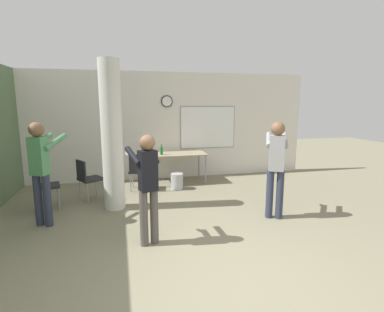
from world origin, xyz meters
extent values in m
plane|color=gray|center=(0.00, 0.00, 0.00)|extent=(24.00, 24.00, 0.00)
cube|color=silver|center=(0.00, 5.06, 1.40)|extent=(8.00, 0.12, 2.80)
cylinder|color=black|center=(0.11, 4.99, 2.05)|extent=(0.30, 0.03, 0.30)
cylinder|color=white|center=(0.11, 4.97, 2.05)|extent=(0.26, 0.01, 0.25)
cube|color=#99999E|center=(1.23, 5.00, 1.35)|extent=(1.55, 0.01, 1.16)
cube|color=white|center=(1.23, 4.99, 1.35)|extent=(1.49, 0.02, 1.10)
cylinder|color=silver|center=(-1.26, 2.89, 1.40)|extent=(0.39, 0.39, 2.80)
cube|color=tan|center=(0.23, 4.48, 0.74)|extent=(1.52, 0.77, 0.03)
cylinder|color=gray|center=(-0.47, 4.16, 0.36)|extent=(0.04, 0.04, 0.73)
cylinder|color=gray|center=(0.93, 4.16, 0.36)|extent=(0.04, 0.04, 0.73)
cylinder|color=gray|center=(-0.47, 4.80, 0.36)|extent=(0.04, 0.04, 0.73)
cylinder|color=gray|center=(0.93, 4.80, 0.36)|extent=(0.04, 0.04, 0.73)
cylinder|color=#1E6B2D|center=(-0.14, 4.37, 0.84)|extent=(0.07, 0.07, 0.18)
cylinder|color=#1E6B2D|center=(-0.14, 4.37, 0.97)|extent=(0.03, 0.03, 0.08)
cylinder|color=#B2B2B7|center=(0.15, 3.87, 0.19)|extent=(0.29, 0.29, 0.37)
cube|color=#232328|center=(-0.71, 4.03, 0.45)|extent=(0.51, 0.51, 0.04)
cube|color=#232328|center=(-0.75, 3.83, 0.67)|extent=(0.40, 0.10, 0.40)
cylinder|color=#99999E|center=(-0.51, 4.18, 0.21)|extent=(0.02, 0.02, 0.43)
cylinder|color=#99999E|center=(-0.86, 4.24, 0.21)|extent=(0.02, 0.02, 0.43)
cylinder|color=#99999E|center=(-0.57, 3.82, 0.21)|extent=(0.02, 0.02, 0.43)
cylinder|color=#99999E|center=(-0.92, 3.88, 0.21)|extent=(0.02, 0.02, 0.43)
cube|color=#232328|center=(-1.73, 3.50, 0.45)|extent=(0.60, 0.60, 0.04)
cube|color=#232328|center=(-1.91, 3.40, 0.67)|extent=(0.23, 0.36, 0.40)
cylinder|color=#99999E|center=(-1.48, 3.44, 0.21)|extent=(0.02, 0.02, 0.43)
cylinder|color=#99999E|center=(-1.67, 3.75, 0.21)|extent=(0.02, 0.02, 0.43)
cylinder|color=#99999E|center=(-1.79, 3.26, 0.21)|extent=(0.02, 0.02, 0.43)
cylinder|color=#99999E|center=(-1.98, 3.57, 0.21)|extent=(0.02, 0.02, 0.43)
cube|color=#232328|center=(-2.51, 3.15, 0.45)|extent=(0.53, 0.53, 0.04)
cube|color=#232328|center=(-2.71, 3.10, 0.67)|extent=(0.12, 0.39, 0.40)
cylinder|color=#99999E|center=(-2.29, 3.02, 0.21)|extent=(0.02, 0.02, 0.43)
cylinder|color=#99999E|center=(-2.37, 3.37, 0.21)|extent=(0.02, 0.02, 0.43)
cylinder|color=#99999E|center=(-2.64, 2.93, 0.21)|extent=(0.02, 0.02, 0.43)
cylinder|color=#99999E|center=(-2.72, 3.28, 0.21)|extent=(0.02, 0.02, 0.43)
cylinder|color=#2D3347|center=(-2.31, 2.25, 0.43)|extent=(0.13, 0.13, 0.87)
cylinder|color=#2D3347|center=(-2.47, 2.33, 0.43)|extent=(0.13, 0.13, 0.87)
cube|color=#4C8C59|center=(-2.39, 2.29, 1.18)|extent=(0.31, 0.29, 0.61)
sphere|color=brown|center=(-2.39, 2.29, 1.60)|extent=(0.24, 0.24, 0.24)
cylinder|color=#4C8C59|center=(-2.16, 2.45, 1.37)|extent=(0.32, 0.53, 0.25)
cylinder|color=#4C8C59|center=(-2.41, 2.57, 1.37)|extent=(0.32, 0.53, 0.25)
cylinder|color=#2D3347|center=(1.56, 1.67, 0.43)|extent=(0.13, 0.13, 0.86)
cylinder|color=#2D3347|center=(1.41, 1.74, 0.43)|extent=(0.13, 0.13, 0.86)
cube|color=#99999E|center=(1.49, 1.70, 1.16)|extent=(0.31, 0.29, 0.61)
sphere|color=brown|center=(1.49, 1.70, 1.58)|extent=(0.23, 0.23, 0.23)
cylinder|color=#99999E|center=(1.72, 1.86, 1.36)|extent=(0.32, 0.52, 0.24)
cylinder|color=#99999E|center=(1.47, 1.98, 1.36)|extent=(0.32, 0.52, 0.24)
cube|color=white|center=(1.58, 2.20, 1.36)|extent=(0.09, 0.13, 0.04)
cylinder|color=#514C47|center=(-0.68, 1.24, 0.40)|extent=(0.12, 0.12, 0.80)
cylinder|color=#514C47|center=(-0.83, 1.19, 0.40)|extent=(0.12, 0.12, 0.80)
cube|color=black|center=(-0.75, 1.21, 1.09)|extent=(0.28, 0.24, 0.57)
sphere|color=brown|center=(-0.75, 1.21, 1.48)|extent=(0.22, 0.22, 0.22)
cylinder|color=black|center=(-0.70, 1.47, 1.27)|extent=(0.22, 0.51, 0.23)
cylinder|color=black|center=(-0.94, 1.39, 1.27)|extent=(0.22, 0.51, 0.23)
cube|color=white|center=(-1.01, 1.61, 1.27)|extent=(0.07, 0.13, 0.04)
camera|label=1|loc=(-1.11, -2.86, 2.02)|focal=28.00mm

